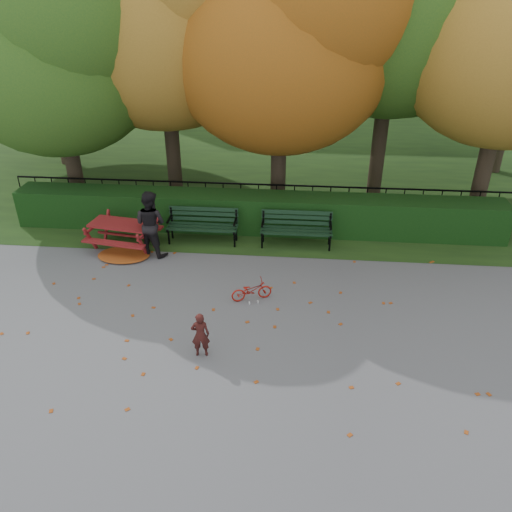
# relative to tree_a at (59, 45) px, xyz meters

# --- Properties ---
(ground) EXTENTS (90.00, 90.00, 0.00)m
(ground) POSITION_rel_tree_a_xyz_m (5.19, -5.58, -4.52)
(ground) COLOR slate
(ground) RESTS_ON ground
(grass_strip) EXTENTS (90.00, 90.00, 0.00)m
(grass_strip) POSITION_rel_tree_a_xyz_m (5.19, 8.42, -4.52)
(grass_strip) COLOR #1B3213
(grass_strip) RESTS_ON ground
(hedge) EXTENTS (13.00, 0.90, 1.00)m
(hedge) POSITION_rel_tree_a_xyz_m (5.19, -1.08, -4.02)
(hedge) COLOR black
(hedge) RESTS_ON ground
(iron_fence) EXTENTS (14.00, 0.04, 1.02)m
(iron_fence) POSITION_rel_tree_a_xyz_m (5.19, -0.28, -3.98)
(iron_fence) COLOR black
(iron_fence) RESTS_ON ground
(tree_a) EXTENTS (5.88, 5.60, 7.48)m
(tree_a) POSITION_rel_tree_a_xyz_m (0.00, 0.00, 0.00)
(tree_a) COLOR black
(tree_a) RESTS_ON ground
(tree_b) EXTENTS (6.72, 6.40, 8.79)m
(tree_b) POSITION_rel_tree_a_xyz_m (2.74, 1.17, 0.88)
(tree_b) COLOR black
(tree_b) RESTS_ON ground
(tree_c) EXTENTS (6.30, 6.00, 8.00)m
(tree_c) POSITION_rel_tree_a_xyz_m (6.02, 0.38, 0.30)
(tree_c) COLOR black
(tree_c) RESTS_ON ground
(bench_left) EXTENTS (1.80, 0.57, 0.88)m
(bench_left) POSITION_rel_tree_a_xyz_m (3.89, -1.88, -4.00)
(bench_left) COLOR black
(bench_left) RESTS_ON ground
(bench_right) EXTENTS (1.80, 0.57, 0.88)m
(bench_right) POSITION_rel_tree_a_xyz_m (6.29, -1.88, -4.00)
(bench_right) COLOR black
(bench_right) RESTS_ON ground
(picnic_table) EXTENTS (1.80, 1.54, 0.78)m
(picnic_table) POSITION_rel_tree_a_xyz_m (1.97, -2.44, -3.98)
(picnic_table) COLOR maroon
(picnic_table) RESTS_ON ground
(leaf_pile) EXTENTS (1.47, 1.18, 0.09)m
(leaf_pile) POSITION_rel_tree_a_xyz_m (2.08, -2.90, -4.48)
(leaf_pile) COLOR #78340F
(leaf_pile) RESTS_ON ground
(leaf_scatter) EXTENTS (9.00, 5.70, 0.01)m
(leaf_scatter) POSITION_rel_tree_a_xyz_m (5.19, -5.28, -4.51)
(leaf_scatter) COLOR #78340F
(leaf_scatter) RESTS_ON ground
(child) EXTENTS (0.36, 0.26, 0.91)m
(child) POSITION_rel_tree_a_xyz_m (4.67, -6.35, -4.07)
(child) COLOR #3A1512
(child) RESTS_ON ground
(adult) EXTENTS (0.97, 0.87, 1.65)m
(adult) POSITION_rel_tree_a_xyz_m (2.77, -2.68, -3.69)
(adult) COLOR black
(adult) RESTS_ON ground
(bicycle) EXTENTS (0.93, 0.58, 0.46)m
(bicycle) POSITION_rel_tree_a_xyz_m (5.40, -4.48, -4.29)
(bicycle) COLOR #A7180F
(bicycle) RESTS_ON ground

